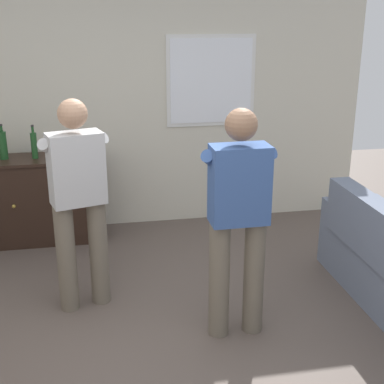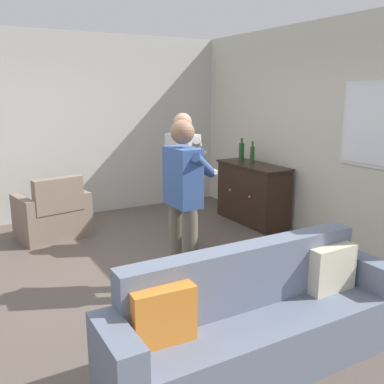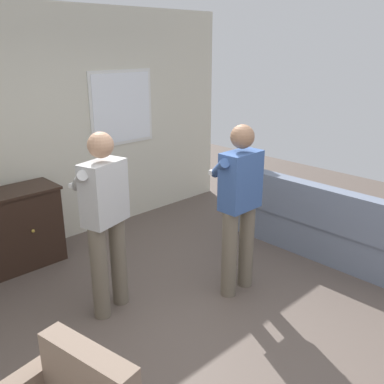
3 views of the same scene
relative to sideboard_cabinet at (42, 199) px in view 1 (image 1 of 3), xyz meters
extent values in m
plane|color=brown|center=(0.93, -2.30, -0.44)|extent=(10.40, 10.40, 0.00)
cube|color=beige|center=(0.93, 0.36, 0.96)|extent=(5.20, 0.12, 2.80)
cube|color=silver|center=(1.83, 0.30, 1.12)|extent=(0.96, 0.02, 0.96)
cube|color=white|center=(1.83, 0.29, 1.12)|extent=(0.88, 0.03, 0.88)
cube|color=slate|center=(2.89, -1.06, -0.12)|extent=(0.55, 0.18, 0.64)
cube|color=beige|center=(2.81, -1.39, 0.16)|extent=(0.14, 0.40, 0.36)
cube|color=black|center=(0.00, 0.00, -0.02)|extent=(1.22, 0.44, 0.85)
cube|color=black|center=(0.00, 0.00, 0.43)|extent=(1.26, 0.48, 0.03)
sphere|color=#B79338|center=(-0.24, -0.23, 0.03)|extent=(0.04, 0.04, 0.04)
sphere|color=#B79338|center=(0.24, -0.23, 0.03)|extent=(0.04, 0.04, 0.04)
cylinder|color=#1E4C23|center=(-0.02, -0.01, 0.57)|extent=(0.06, 0.06, 0.26)
cylinder|color=#1E4C23|center=(-0.02, -0.01, 0.73)|extent=(0.03, 0.03, 0.06)
cylinder|color=#262626|center=(-0.02, -0.01, 0.77)|extent=(0.03, 0.03, 0.02)
cylinder|color=#1E4C23|center=(-0.32, 0.02, 0.58)|extent=(0.08, 0.08, 0.27)
cylinder|color=#1E4C23|center=(-0.32, 0.02, 0.74)|extent=(0.03, 0.03, 0.06)
cylinder|color=#262626|center=(-0.32, 0.02, 0.78)|extent=(0.03, 0.03, 0.02)
cylinder|color=#6B6051|center=(0.30, -1.44, 0.00)|extent=(0.15, 0.15, 0.88)
cylinder|color=#6B6051|center=(0.55, -1.37, 0.00)|extent=(0.15, 0.15, 0.88)
cube|color=#B7B7B7|center=(0.42, -1.40, 0.71)|extent=(0.44, 0.32, 0.55)
sphere|color=tan|center=(0.42, -1.40, 1.13)|extent=(0.22, 0.22, 0.22)
cylinder|color=#B7B7B7|center=(0.27, -1.28, 0.82)|extent=(0.23, 0.44, 0.29)
cylinder|color=#B7B7B7|center=(0.49, -1.22, 0.82)|extent=(0.40, 0.34, 0.29)
cube|color=white|center=(0.34, -1.10, 0.74)|extent=(0.16, 0.08, 0.04)
cylinder|color=#6B6051|center=(1.40, -2.00, 0.00)|extent=(0.15, 0.15, 0.88)
cylinder|color=#6B6051|center=(1.66, -2.00, 0.00)|extent=(0.15, 0.15, 0.88)
cube|color=#385693|center=(1.53, -2.00, 0.71)|extent=(0.40, 0.23, 0.55)
sphere|color=#8C664C|center=(1.53, -2.00, 1.13)|extent=(0.22, 0.22, 0.22)
cylinder|color=#385693|center=(1.41, -1.84, 0.82)|extent=(0.32, 0.41, 0.29)
cylinder|color=#385693|center=(1.64, -1.84, 0.82)|extent=(0.33, 0.40, 0.29)
cube|color=white|center=(1.52, -1.68, 0.74)|extent=(0.15, 0.04, 0.04)
camera|label=1|loc=(0.58, -5.34, 1.84)|focal=50.00mm
camera|label=2|loc=(4.95, -3.84, 1.49)|focal=40.00mm
camera|label=3|loc=(-1.42, -4.41, 1.92)|focal=40.00mm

